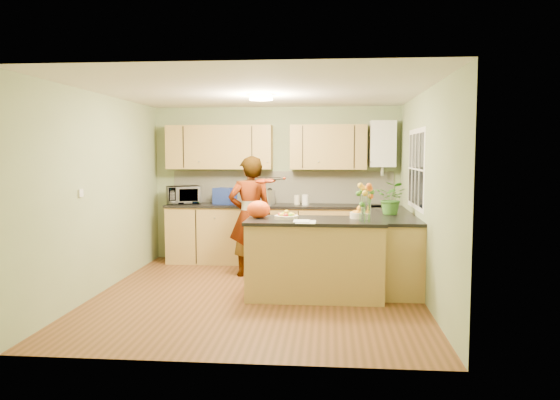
{
  "coord_description": "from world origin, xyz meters",
  "views": [
    {
      "loc": [
        0.87,
        -6.63,
        1.77
      ],
      "look_at": [
        0.22,
        0.5,
        1.14
      ],
      "focal_mm": 35.0,
      "sensor_mm": 36.0,
      "label": 1
    }
  ],
  "objects": [
    {
      "name": "potted_plant",
      "position": [
        1.7,
        0.68,
        1.16
      ],
      "size": [
        0.5,
        0.47,
        0.44
      ],
      "primitive_type": "imported",
      "rotation": [
        0.0,
        0.0,
        -0.38
      ],
      "color": "#3D7B29",
      "rests_on": "right_counter"
    },
    {
      "name": "floor",
      "position": [
        0.0,
        0.0,
        0.0
      ],
      "size": [
        4.5,
        4.5,
        0.0
      ],
      "primitive_type": "plane",
      "color": "#563518",
      "rests_on": "ground"
    },
    {
      "name": "boiler",
      "position": [
        1.7,
        2.09,
        1.9
      ],
      "size": [
        0.4,
        0.3,
        0.86
      ],
      "color": "white",
      "rests_on": "wall_back"
    },
    {
      "name": "back_counter",
      "position": [
        0.1,
        1.95,
        0.47
      ],
      "size": [
        3.64,
        0.62,
        0.94
      ],
      "color": "#A38041",
      "rests_on": "floor"
    },
    {
      "name": "fruit_dish",
      "position": [
        0.35,
        -0.04,
        1.0
      ],
      "size": [
        0.29,
        0.29,
        0.1
      ],
      "color": "beige",
      "rests_on": "peninsula_island"
    },
    {
      "name": "jar_white",
      "position": [
        0.5,
        1.9,
        1.02
      ],
      "size": [
        0.13,
        0.13,
        0.16
      ],
      "primitive_type": "cylinder",
      "rotation": [
        0.0,
        0.0,
        -0.26
      ],
      "color": "white",
      "rests_on": "back_counter"
    },
    {
      "name": "window_right",
      "position": [
        1.99,
        0.6,
        1.55
      ],
      "size": [
        0.01,
        1.3,
        1.05
      ],
      "color": "white",
      "rests_on": "wall_right"
    },
    {
      "name": "blue_box",
      "position": [
        -0.8,
        1.96,
        1.07
      ],
      "size": [
        0.39,
        0.35,
        0.26
      ],
      "primitive_type": "cube",
      "rotation": [
        0.0,
        0.0,
        -0.41
      ],
      "color": "navy",
      "rests_on": "back_counter"
    },
    {
      "name": "splashback",
      "position": [
        0.1,
        2.23,
        1.2
      ],
      "size": [
        3.6,
        0.02,
        0.52
      ],
      "primitive_type": "cube",
      "color": "beige",
      "rests_on": "back_counter"
    },
    {
      "name": "violin",
      "position": [
        -0.05,
        0.8,
        1.37
      ],
      "size": [
        0.58,
        0.5,
        0.14
      ],
      "primitive_type": null,
      "rotation": [
        0.17,
        0.0,
        -0.61
      ],
      "color": "#4E1704",
      "rests_on": "violinist"
    },
    {
      "name": "upper_cabinets",
      "position": [
        -0.18,
        2.08,
        1.85
      ],
      "size": [
        3.2,
        0.34,
        0.7
      ],
      "color": "#A38041",
      "rests_on": "wall_back"
    },
    {
      "name": "orange_bowl",
      "position": [
        1.25,
        0.11,
        1.02
      ],
      "size": [
        0.25,
        0.25,
        0.15
      ],
      "color": "beige",
      "rests_on": "peninsula_island"
    },
    {
      "name": "flower_vase",
      "position": [
        1.3,
        -0.22,
        1.29
      ],
      "size": [
        0.27,
        0.27,
        0.5
      ],
      "rotation": [
        0.0,
        0.0,
        -0.04
      ],
      "color": "silver",
      "rests_on": "peninsula_island"
    },
    {
      "name": "jar_cream",
      "position": [
        0.36,
        2.0,
        1.02
      ],
      "size": [
        0.13,
        0.13,
        0.15
      ],
      "primitive_type": "cylinder",
      "rotation": [
        0.0,
        0.0,
        0.43
      ],
      "color": "beige",
      "rests_on": "back_counter"
    },
    {
      "name": "papers",
      "position": [
        0.6,
        -0.34,
        0.96
      ],
      "size": [
        0.23,
        0.31,
        0.01
      ],
      "primitive_type": "cube",
      "color": "white",
      "rests_on": "peninsula_island"
    },
    {
      "name": "microwave",
      "position": [
        -1.47,
        1.96,
        1.08
      ],
      "size": [
        0.61,
        0.53,
        0.28
      ],
      "primitive_type": "imported",
      "rotation": [
        0.0,
        0.0,
        0.42
      ],
      "color": "white",
      "rests_on": "back_counter"
    },
    {
      "name": "violinist",
      "position": [
        -0.25,
        1.02,
        0.86
      ],
      "size": [
        0.71,
        0.57,
        1.72
      ],
      "primitive_type": "imported",
      "rotation": [
        0.0,
        0.0,
        3.42
      ],
      "color": "#EAAF8F",
      "rests_on": "floor"
    },
    {
      "name": "wall_left",
      "position": [
        -2.0,
        0.0,
        1.25
      ],
      "size": [
        0.02,
        4.5,
        2.5
      ],
      "primitive_type": "cube",
      "color": "gray",
      "rests_on": "floor"
    },
    {
      "name": "ceiling",
      "position": [
        0.0,
        0.0,
        2.5
      ],
      "size": [
        4.0,
        4.5,
        0.02
      ],
      "primitive_type": "cube",
      "color": "silver",
      "rests_on": "wall_back"
    },
    {
      "name": "orange_bag",
      "position": [
        0.0,
        0.01,
        1.06
      ],
      "size": [
        0.36,
        0.33,
        0.22
      ],
      "primitive_type": "ellipsoid",
      "rotation": [
        0.0,
        0.0,
        -0.37
      ],
      "color": "#FA4C14",
      "rests_on": "peninsula_island"
    },
    {
      "name": "ceiling_lamp",
      "position": [
        0.0,
        0.3,
        2.46
      ],
      "size": [
        0.3,
        0.3,
        0.07
      ],
      "color": "#FFEABF",
      "rests_on": "ceiling"
    },
    {
      "name": "wall_back",
      "position": [
        0.0,
        2.25,
        1.25
      ],
      "size": [
        4.0,
        0.02,
        2.5
      ],
      "primitive_type": "cube",
      "color": "gray",
      "rests_on": "floor"
    },
    {
      "name": "peninsula_island",
      "position": [
        0.7,
        -0.04,
        0.48
      ],
      "size": [
        1.67,
        0.85,
        0.96
      ],
      "color": "#A38041",
      "rests_on": "floor"
    },
    {
      "name": "light_switch",
      "position": [
        -1.99,
        -0.6,
        1.3
      ],
      "size": [
        0.02,
        0.09,
        0.09
      ],
      "primitive_type": "cube",
      "color": "white",
      "rests_on": "wall_left"
    },
    {
      "name": "wall_right",
      "position": [
        2.0,
        0.0,
        1.25
      ],
      "size": [
        0.02,
        4.5,
        2.5
      ],
      "primitive_type": "cube",
      "color": "gray",
      "rests_on": "floor"
    },
    {
      "name": "wall_front",
      "position": [
        0.0,
        -2.25,
        1.25
      ],
      "size": [
        4.0,
        0.02,
        2.5
      ],
      "primitive_type": "cube",
      "color": "gray",
      "rests_on": "floor"
    },
    {
      "name": "kettle",
      "position": [
        -0.08,
        1.99,
        1.07
      ],
      "size": [
        0.16,
        0.16,
        0.31
      ],
      "rotation": [
        0.0,
        0.0,
        -0.1
      ],
      "color": "#BCBBC0",
      "rests_on": "back_counter"
    },
    {
      "name": "right_counter",
      "position": [
        1.7,
        0.85,
        0.47
      ],
      "size": [
        0.62,
        2.24,
        0.94
      ],
      "color": "#A38041",
      "rests_on": "floor"
    }
  ]
}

